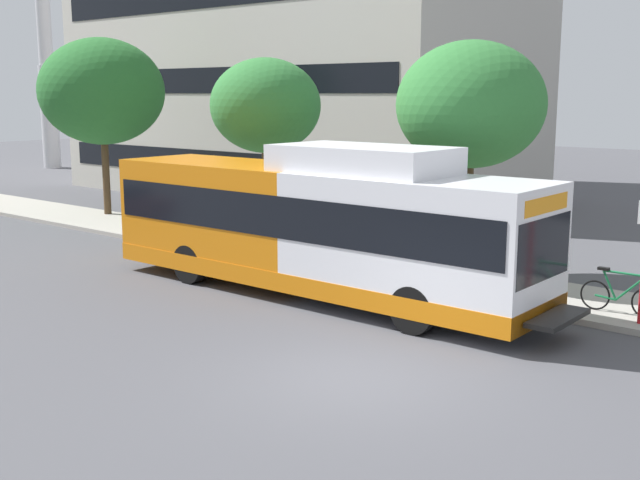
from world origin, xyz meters
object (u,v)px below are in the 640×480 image
(transit_bus, at_px, (316,225))
(street_tree_far_block, at_px, (102,92))
(street_tree_mid_block, at_px, (266,106))
(bicycle_parked, at_px, (621,295))
(street_tree_near_stop, at_px, (471,105))

(transit_bus, bearing_deg, street_tree_far_block, 73.92)
(transit_bus, height_order, street_tree_mid_block, street_tree_mid_block)
(bicycle_parked, relative_size, street_tree_mid_block, 0.31)
(bicycle_parked, bearing_deg, street_tree_mid_block, 83.77)
(transit_bus, bearing_deg, bicycle_parked, -68.72)
(street_tree_near_stop, height_order, street_tree_far_block, street_tree_far_block)
(transit_bus, relative_size, street_tree_far_block, 1.81)
(transit_bus, xyz_separation_m, street_tree_far_block, (4.07, 14.10, 3.16))
(transit_bus, bearing_deg, street_tree_mid_block, 54.08)
(transit_bus, relative_size, bicycle_parked, 6.96)
(transit_bus, relative_size, street_tree_mid_block, 2.13)
(bicycle_parked, relative_size, street_tree_near_stop, 0.29)
(transit_bus, xyz_separation_m, street_tree_mid_block, (3.76, 5.19, 2.71))
(street_tree_far_block, bearing_deg, street_tree_near_stop, -90.96)
(street_tree_near_stop, bearing_deg, street_tree_far_block, 89.04)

